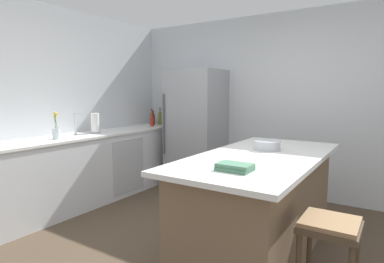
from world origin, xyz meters
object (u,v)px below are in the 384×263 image
vinegar_bottle (152,119)px  cookbook_stack (235,167)px  refrigerator (196,129)px  paper_towel_roll (95,123)px  flower_vase (56,131)px  mixing_bowl (267,145)px  olive_oil_bottle (160,118)px  hot_sauce_bottle (152,121)px  kitchen_island (260,204)px  sink_faucet (76,123)px  bar_stool (329,239)px  syrup_bottle (153,119)px

vinegar_bottle → cookbook_stack: 3.27m
refrigerator → vinegar_bottle: 0.86m
refrigerator → paper_towel_roll: bearing=-124.1°
refrigerator → flower_vase: size_ratio=5.57×
mixing_bowl → refrigerator: bearing=142.7°
olive_oil_bottle → hot_sauce_bottle: size_ratio=1.36×
olive_oil_bottle → vinegar_bottle: olive_oil_bottle is taller
flower_vase → olive_oil_bottle: (-0.05, 2.04, 0.02)m
paper_towel_roll → cookbook_stack: (2.52, -0.88, -0.11)m
hot_sauce_bottle → flower_vase: bearing=-90.6°
olive_oil_bottle → cookbook_stack: size_ratio=1.16×
kitchen_island → refrigerator: (-1.62, 1.47, 0.44)m
sink_faucet → mixing_bowl: (2.48, 0.32, -0.11)m
olive_oil_bottle → mixing_bowl: olive_oil_bottle is taller
bar_stool → syrup_bottle: 3.88m
paper_towel_roll → hot_sauce_bottle: (0.08, 1.11, -0.05)m
vinegar_bottle → mixing_bowl: vinegar_bottle is taller
bar_stool → cookbook_stack: (-0.64, -0.06, 0.40)m
flower_vase → sink_faucet: bearing=107.1°
kitchen_island → bar_stool: kitchen_island is taller
refrigerator → cookbook_stack: size_ratio=7.31×
syrup_bottle → hot_sauce_bottle: syrup_bottle is taller
kitchen_island → olive_oil_bottle: bearing=146.6°
vinegar_bottle → sink_faucet: bearing=-92.1°
vinegar_bottle → mixing_bowl: bearing=-25.3°
flower_vase → paper_towel_roll: 0.64m
kitchen_island → mixing_bowl: bearing=99.2°
hot_sauce_bottle → cookbook_stack: (2.44, -2.00, -0.06)m
kitchen_island → flower_vase: size_ratio=6.43×
hot_sauce_bottle → mixing_bowl: 2.58m
bar_stool → hot_sauce_bottle: bearing=147.9°
syrup_bottle → flower_vase: bearing=-86.7°
sink_faucet → syrup_bottle: size_ratio=1.22×
syrup_bottle → bar_stool: bearing=-33.4°
kitchen_island → cookbook_stack: bearing=-85.4°
bar_stool → syrup_bottle: size_ratio=2.76×
kitchen_island → refrigerator: size_ratio=1.15×
paper_towel_roll → hot_sauce_bottle: bearing=86.0°
paper_towel_roll → kitchen_island: bearing=-5.0°
bar_stool → paper_towel_roll: (-3.16, 0.82, 0.51)m
refrigerator → olive_oil_bottle: (-0.84, 0.15, 0.13)m
cookbook_stack → mixing_bowl: bearing=95.9°
syrup_bottle → cookbook_stack: (2.57, -2.18, -0.08)m
hot_sauce_bottle → syrup_bottle: bearing=125.4°
bar_stool → olive_oil_bottle: (-3.15, 2.22, 0.49)m
kitchen_island → cookbook_stack: (0.05, -0.67, 0.48)m
sink_faucet → vinegar_bottle: (0.05, 1.47, -0.04)m
vinegar_bottle → mixing_bowl: size_ratio=1.10×
kitchen_island → sink_faucet: size_ratio=7.02×
olive_oil_bottle → vinegar_bottle: (-0.01, -0.20, 0.00)m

